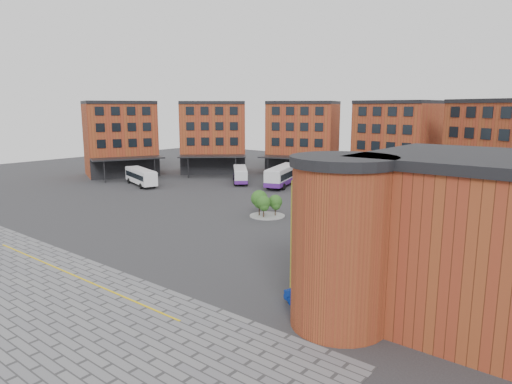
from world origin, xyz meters
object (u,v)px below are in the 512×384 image
Objects in this scene: bus_c at (283,175)px; bus_f at (468,215)px; tree_island at (265,203)px; bus_d at (382,183)px; bus_e at (417,193)px; blue_car at (308,301)px; bus_b at (240,174)px; bus_a at (141,176)px.

bus_c reaches higher than bus_f.
bus_f is at bearing 25.62° from tree_island.
bus_e is at bearing -42.29° from bus_d.
bus_e is at bearing -153.26° from bus_f.
blue_car is at bearing -58.33° from bus_e.
bus_b is 52.83m from blue_car.
bus_d reaches higher than bus_b.
bus_a is 1.20× the size of bus_b.
tree_island is at bearing -86.33° from bus_f.
bus_a is at bearing -173.65° from bus_b.
bus_e is at bearing 54.23° from tree_island.
bus_d is at bearing -31.54° from bus_b.
tree_island is at bearing -78.16° from bus_c.
bus_a is 24.63m from bus_c.
blue_car is at bearing -86.91° from bus_b.
bus_b is at bearing -175.64° from bus_d.
bus_c is 24.17m from bus_e.
bus_d reaches higher than bus_f.
bus_e is 3.40× the size of blue_car.
bus_d is (16.71, 2.88, -0.05)m from bus_c.
blue_car is at bearing -27.06° from bus_f.
bus_f reaches higher than bus_b.
bus_b is at bearing -22.31° from bus_a.
bus_d is 0.94× the size of bus_e.
bus_d is at bearing -8.47° from bus_c.
bus_d is 3.21× the size of blue_car.
bus_c is 3.29× the size of blue_car.
bus_a is (-30.89, 4.65, -0.08)m from tree_island.
tree_island is 26.40m from bus_b.
bus_e reaches higher than bus_a.
bus_a is 40.38m from bus_d.
tree_island is 0.36× the size of bus_c.
bus_b is 8.26m from bus_c.
bus_d is 1.19× the size of bus_f.
bus_c reaches higher than bus_d.
bus_f reaches higher than blue_car.
bus_d is at bearing 77.03° from tree_island.
bus_c is 0.97× the size of bus_e.
tree_island is at bearing -109.81° from bus_d.
bus_b is 25.20m from bus_d.
bus_c is at bearing -28.65° from bus_b.
bus_b is at bearing 175.81° from bus_c.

